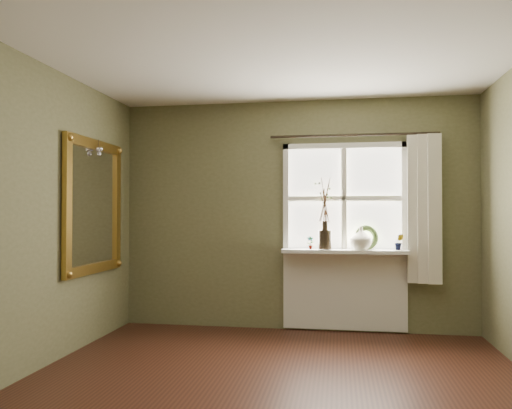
{
  "coord_description": "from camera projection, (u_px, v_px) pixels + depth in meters",
  "views": [
    {
      "loc": [
        0.49,
        -3.42,
        1.32
      ],
      "look_at": [
        -0.34,
        1.55,
        1.4
      ],
      "focal_mm": 35.0,
      "sensor_mm": 36.0,
      "label": 1
    }
  ],
  "objects": [
    {
      "name": "floor",
      "position": [
        267.0,
        404.0,
        3.43
      ],
      "size": [
        4.5,
        4.5,
        0.0
      ],
      "primitive_type": "plane",
      "color": "#361A10",
      "rests_on": "ground"
    },
    {
      "name": "ceiling",
      "position": [
        267.0,
        29.0,
        3.48
      ],
      "size": [
        4.5,
        4.5,
        0.0
      ],
      "primitive_type": "plane",
      "color": "silver",
      "rests_on": "ground"
    },
    {
      "name": "wall_back",
      "position": [
        295.0,
        215.0,
        5.72
      ],
      "size": [
        4.0,
        0.1,
        2.6
      ],
      "primitive_type": "cube",
      "color": "#636341",
      "rests_on": "ground"
    },
    {
      "name": "wall_left",
      "position": [
        0.0,
        215.0,
        3.79
      ],
      "size": [
        0.1,
        4.5,
        2.6
      ],
      "primitive_type": "cube",
      "color": "#636341",
      "rests_on": "ground"
    },
    {
      "name": "wall_front",
      "position": [
        131.0,
        221.0,
        1.18
      ],
      "size": [
        4.0,
        0.1,
        2.6
      ],
      "primitive_type": "cube",
      "color": "#636341",
      "rests_on": "ground"
    },
    {
      "name": "window_frame",
      "position": [
        344.0,
        199.0,
        5.56
      ],
      "size": [
        1.36,
        0.06,
        1.24
      ],
      "color": "white",
      "rests_on": "wall_back"
    },
    {
      "name": "window_sill",
      "position": [
        344.0,
        251.0,
        5.45
      ],
      "size": [
        1.36,
        0.26,
        0.04
      ],
      "primitive_type": "cube",
      "color": "white",
      "rests_on": "wall_back"
    },
    {
      "name": "window_apron",
      "position": [
        344.0,
        290.0,
        5.55
      ],
      "size": [
        1.36,
        0.04,
        0.88
      ],
      "primitive_type": "cube",
      "color": "white",
      "rests_on": "ground"
    },
    {
      "name": "dark_jug",
      "position": [
        325.0,
        240.0,
        5.48
      ],
      "size": [
        0.17,
        0.17,
        0.21
      ],
      "primitive_type": "cylinder",
      "rotation": [
        0.0,
        0.0,
        -0.2
      ],
      "color": "black",
      "rests_on": "window_sill"
    },
    {
      "name": "cream_vase",
      "position": [
        361.0,
        238.0,
        5.42
      ],
      "size": [
        0.24,
        0.24,
        0.25
      ],
      "primitive_type": "imported",
      "rotation": [
        0.0,
        0.0,
        0.01
      ],
      "color": "beige",
      "rests_on": "window_sill"
    },
    {
      "name": "wreath",
      "position": [
        367.0,
        240.0,
        5.45
      ],
      "size": [
        0.3,
        0.22,
        0.28
      ],
      "primitive_type": "torus",
      "rotation": [
        1.36,
        0.0,
        0.4
      ],
      "color": "#344A20",
      "rests_on": "window_sill"
    },
    {
      "name": "potted_plant_left",
      "position": [
        310.0,
        242.0,
        5.51
      ],
      "size": [
        0.09,
        0.07,
        0.15
      ],
      "primitive_type": "imported",
      "rotation": [
        0.0,
        0.0,
        0.21
      ],
      "color": "#344A20",
      "rests_on": "window_sill"
    },
    {
      "name": "potted_plant_right",
      "position": [
        399.0,
        242.0,
        5.36
      ],
      "size": [
        0.1,
        0.08,
        0.17
      ],
      "primitive_type": "imported",
      "rotation": [
        0.0,
        0.0,
        -0.04
      ],
      "color": "#344A20",
      "rests_on": "window_sill"
    },
    {
      "name": "curtain",
      "position": [
        424.0,
        209.0,
        5.33
      ],
      "size": [
        0.36,
        0.12,
        1.59
      ],
      "primitive_type": "cube",
      "color": "beige",
      "rests_on": "wall_back"
    },
    {
      "name": "curtain_rod",
      "position": [
        353.0,
        135.0,
        5.5
      ],
      "size": [
        1.84,
        0.03,
        0.03
      ],
      "primitive_type": "cylinder",
      "rotation": [
        0.0,
        1.57,
        0.0
      ],
      "color": "black",
      "rests_on": "wall_back"
    },
    {
      "name": "gilt_mirror",
      "position": [
        94.0,
        206.0,
        5.06
      ],
      "size": [
        0.1,
        1.14,
        1.35
      ],
      "color": "white",
      "rests_on": "wall_left"
    }
  ]
}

